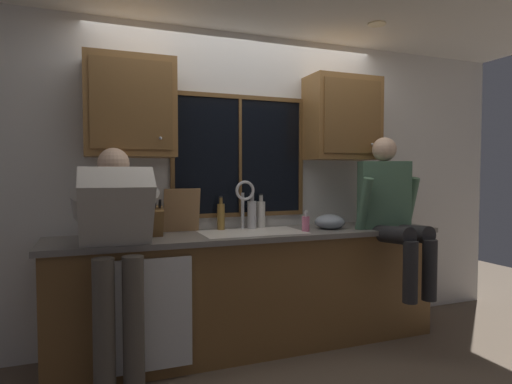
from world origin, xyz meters
TOP-DOWN VIEW (x-y plane):
  - back_wall at (0.00, 0.06)m, footprint 5.42×0.12m
  - ceiling_downlight_right at (0.91, -0.60)m, footprint 0.14×0.14m
  - window_glass at (-0.02, -0.01)m, footprint 1.10×0.02m
  - window_frame_top at (-0.02, -0.02)m, footprint 1.17×0.02m
  - window_frame_bottom at (-0.02, -0.02)m, footprint 1.17×0.02m
  - window_frame_left at (-0.59, -0.02)m, footprint 0.03×0.02m
  - window_frame_right at (0.54, -0.02)m, footprint 0.03×0.02m
  - window_mullion_center at (-0.02, -0.02)m, footprint 0.02×0.02m
  - lower_cabinet_run at (0.00, -0.29)m, footprint 3.02×0.58m
  - countertop at (0.00, -0.31)m, footprint 3.08×0.62m
  - dishwasher_front at (-0.87, -0.61)m, footprint 0.60×0.02m
  - upper_cabinet_left at (-0.92, -0.17)m, footprint 0.63×0.36m
  - upper_cabinet_right at (0.87, -0.17)m, footprint 0.63×0.36m
  - sink at (-0.02, -0.30)m, footprint 0.80×0.46m
  - faucet at (-0.02, -0.12)m, footprint 0.18×0.09m
  - person_standing at (-1.05, -0.61)m, footprint 0.53×0.69m
  - person_sitting_on_counter at (1.09, -0.57)m, footprint 0.54×0.66m
  - knife_block at (-0.77, -0.27)m, footprint 0.12×0.18m
  - cutting_board at (-0.53, -0.09)m, footprint 0.28×0.09m
  - mixing_bowl at (0.65, -0.34)m, footprint 0.25×0.25m
  - soap_dispenser at (0.39, -0.41)m, footprint 0.06×0.07m
  - bottle_green_glass at (-0.21, -0.09)m, footprint 0.06×0.06m
  - bottle_tall_clear at (0.14, -0.07)m, footprint 0.07×0.07m
  - bottle_amber_small at (0.05, -0.11)m, footprint 0.08×0.08m

SIDE VIEW (x-z plane):
  - lower_cabinet_run at x=0.00m, z-range 0.00..0.88m
  - dishwasher_front at x=-0.87m, z-range 0.09..0.83m
  - sink at x=-0.02m, z-range 0.72..0.93m
  - countertop at x=0.00m, z-range 0.88..0.92m
  - person_standing at x=-1.05m, z-range 0.18..1.73m
  - mixing_bowl at x=0.65m, z-range 0.91..1.04m
  - soap_dispenser at x=0.39m, z-range 0.90..1.07m
  - knife_block at x=-0.77m, z-range 0.87..1.19m
  - window_frame_bottom at x=-0.02m, z-range 1.01..1.05m
  - bottle_green_glass at x=-0.21m, z-range 0.90..1.17m
  - bottle_tall_clear at x=0.14m, z-range 0.90..1.18m
  - bottle_amber_small at x=0.05m, z-range 0.89..1.19m
  - cutting_board at x=-0.53m, z-range 0.92..1.26m
  - person_sitting_on_counter at x=1.09m, z-range 0.47..1.73m
  - faucet at x=-0.02m, z-range 0.97..1.37m
  - back_wall at x=0.00m, z-range 0.00..2.55m
  - window_glass at x=-0.02m, z-range 1.05..2.00m
  - window_frame_left at x=-0.59m, z-range 1.05..2.00m
  - window_frame_right at x=0.54m, z-range 1.05..2.00m
  - window_mullion_center at x=-0.02m, z-range 1.05..2.00m
  - upper_cabinet_left at x=-0.92m, z-range 1.50..2.22m
  - upper_cabinet_right at x=0.87m, z-range 1.50..2.22m
  - window_frame_top at x=-0.02m, z-range 2.00..2.04m
  - ceiling_downlight_right at x=0.91m, z-range 2.54..2.55m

